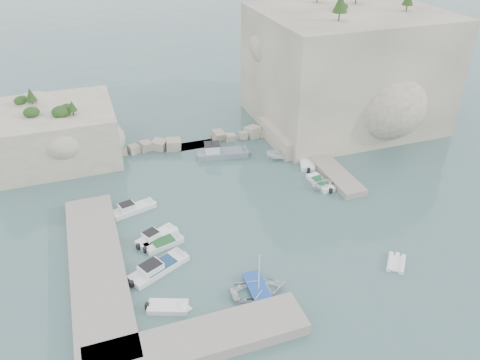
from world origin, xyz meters
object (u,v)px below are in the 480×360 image
object	(u,v)px
tender_east_a	(322,188)
tender_east_d	(281,159)
rowboat	(258,293)
motorboat_a	(134,211)
motorboat_d	(159,270)
motorboat_b	(157,239)
motorboat_c	(164,245)
tender_east_c	(306,163)
work_boat	(222,156)
tender_east_b	(320,185)
motorboat_e	(168,309)
inflatable_dinghy	(396,264)

from	to	relation	value
tender_east_a	tender_east_d	distance (m)	8.84
rowboat	motorboat_a	bearing A→B (deg)	29.18
motorboat_d	tender_east_a	size ratio (longest dim) A/B	1.98
motorboat_b	motorboat_c	bearing A→B (deg)	-96.47
rowboat	tender_east_c	world-z (taller)	rowboat
motorboat_b	tender_east_c	distance (m)	24.28
motorboat_c	work_boat	world-z (taller)	work_boat
motorboat_d	tender_east_b	size ratio (longest dim) A/B	1.42
motorboat_a	tender_east_d	xyz separation A→B (m)	(20.99, 5.76, 0.00)
motorboat_e	rowboat	size ratio (longest dim) A/B	0.73
inflatable_dinghy	tender_east_b	distance (m)	15.81
motorboat_e	tender_east_d	size ratio (longest dim) A/B	0.93
motorboat_a	inflatable_dinghy	size ratio (longest dim) A/B	1.79
motorboat_b	motorboat_e	distance (m)	10.17
tender_east_c	work_boat	distance (m)	11.61
tender_east_b	rowboat	bearing A→B (deg)	130.88
motorboat_e	inflatable_dinghy	bearing A→B (deg)	16.43
motorboat_a	inflatable_dinghy	distance (m)	29.12
motorboat_a	rowboat	size ratio (longest dim) A/B	1.06
rowboat	inflatable_dinghy	world-z (taller)	rowboat
inflatable_dinghy	motorboat_e	bearing A→B (deg)	126.26
tender_east_a	tender_east_c	xyz separation A→B (m)	(1.00, 6.56, 0.00)
motorboat_c	inflatable_dinghy	distance (m)	23.51
motorboat_c	tender_east_c	bearing A→B (deg)	12.14
motorboat_a	tender_east_a	world-z (taller)	tender_east_a
motorboat_c	tender_east_d	xyz separation A→B (m)	(18.96, 13.02, 0.00)
motorboat_a	tender_east_d	distance (m)	21.76
motorboat_a	motorboat_e	world-z (taller)	motorboat_a
motorboat_c	tender_east_c	size ratio (longest dim) A/B	0.79
motorboat_c	work_boat	size ratio (longest dim) A/B	0.57
tender_east_b	motorboat_c	bearing A→B (deg)	98.52
motorboat_d	tender_east_d	xyz separation A→B (m)	(20.14, 16.59, 0.00)
motorboat_a	tender_east_c	bearing A→B (deg)	-6.57
tender_east_c	tender_east_b	bearing A→B (deg)	-168.70
motorboat_d	tender_east_b	xyz separation A→B (m)	(22.15, 8.83, 0.00)
motorboat_c	work_boat	xyz separation A→B (m)	(11.59, 16.43, 0.00)
motorboat_b	motorboat_e	xyz separation A→B (m)	(-0.96, -10.12, 0.00)
motorboat_a	motorboat_c	xyz separation A→B (m)	(2.03, -7.26, 0.00)
rowboat	tender_east_a	bearing A→B (deg)	-43.46
motorboat_c	tender_east_b	world-z (taller)	same
motorboat_e	work_boat	xyz separation A→B (m)	(13.01, 25.27, 0.00)
motorboat_b	tender_east_d	distance (m)	22.70
motorboat_b	motorboat_e	size ratio (longest dim) A/B	1.31
tender_east_b	work_boat	world-z (taller)	work_boat
motorboat_e	tender_east_a	xyz separation A→B (m)	(22.24, 13.21, 0.00)
motorboat_c	inflatable_dinghy	size ratio (longest dim) A/B	1.43
inflatable_dinghy	motorboat_a	bearing A→B (deg)	92.91
inflatable_dinghy	tender_east_a	bearing A→B (deg)	41.37
rowboat	inflatable_dinghy	bearing A→B (deg)	-92.17
motorboat_e	tender_east_c	xyz separation A→B (m)	(23.24, 19.77, 0.00)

